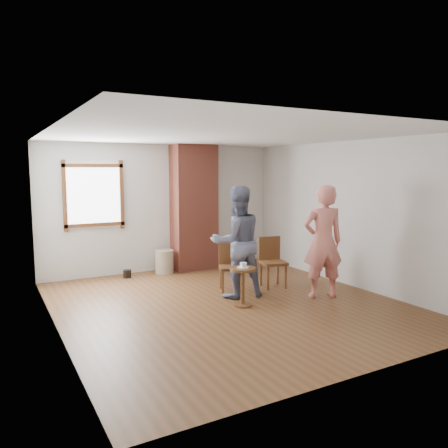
# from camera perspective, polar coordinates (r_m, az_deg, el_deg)

# --- Properties ---
(ground) EXTENTS (5.50, 5.50, 0.00)m
(ground) POSITION_cam_1_polar(r_m,az_deg,el_deg) (6.94, 0.44, -10.37)
(ground) COLOR brown
(ground) RESTS_ON ground
(room_shell) EXTENTS (5.04, 5.52, 2.62)m
(room_shell) POSITION_cam_1_polar(r_m,az_deg,el_deg) (7.14, -2.34, 4.88)
(room_shell) COLOR silver
(room_shell) RESTS_ON ground
(brick_chimney) EXTENTS (0.90, 0.50, 2.60)m
(brick_chimney) POSITION_cam_1_polar(r_m,az_deg,el_deg) (9.16, -3.95, 2.15)
(brick_chimney) COLOR #AC503D
(brick_chimney) RESTS_ON ground
(stoneware_crock) EXTENTS (0.42, 0.42, 0.48)m
(stoneware_crock) POSITION_cam_1_polar(r_m,az_deg,el_deg) (8.94, -7.80, -4.89)
(stoneware_crock) COLOR tan
(stoneware_crock) RESTS_ON ground
(dark_pot) EXTENTS (0.18, 0.18, 0.15)m
(dark_pot) POSITION_cam_1_polar(r_m,az_deg,el_deg) (8.74, -12.53, -6.36)
(dark_pot) COLOR black
(dark_pot) RESTS_ON ground
(dining_chair_left) EXTENTS (0.50, 0.50, 0.82)m
(dining_chair_left) POSITION_cam_1_polar(r_m,az_deg,el_deg) (7.61, 0.82, -5.23)
(dining_chair_left) COLOR brown
(dining_chair_left) RESTS_ON ground
(dining_chair_right) EXTENTS (0.49, 0.49, 0.89)m
(dining_chair_right) POSITION_cam_1_polar(r_m,az_deg,el_deg) (7.88, 6.24, -4.56)
(dining_chair_right) COLOR brown
(dining_chair_right) RESTS_ON ground
(side_table) EXTENTS (0.40, 0.40, 0.60)m
(side_table) POSITION_cam_1_polar(r_m,az_deg,el_deg) (6.74, 2.47, -7.35)
(side_table) COLOR brown
(side_table) RESTS_ON ground
(cake_plate) EXTENTS (0.18, 0.18, 0.01)m
(cake_plate) POSITION_cam_1_polar(r_m,az_deg,el_deg) (6.69, 2.48, -5.68)
(cake_plate) COLOR white
(cake_plate) RESTS_ON side_table
(cake_slice) EXTENTS (0.08, 0.07, 0.06)m
(cake_slice) POSITION_cam_1_polar(r_m,az_deg,el_deg) (6.69, 2.55, -5.39)
(cake_slice) COLOR silver
(cake_slice) RESTS_ON cake_plate
(man) EXTENTS (0.96, 0.79, 1.83)m
(man) POSITION_cam_1_polar(r_m,az_deg,el_deg) (7.12, 1.70, -2.37)
(man) COLOR #15173C
(man) RESTS_ON ground
(person_pink) EXTENTS (0.78, 0.64, 1.85)m
(person_pink) POSITION_cam_1_polar(r_m,az_deg,el_deg) (7.27, 12.78, -2.27)
(person_pink) COLOR #E78073
(person_pink) RESTS_ON ground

